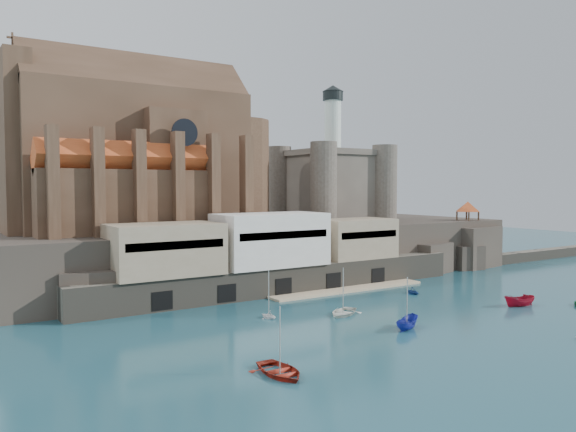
% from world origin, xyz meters
% --- Properties ---
extents(ground, '(300.00, 300.00, 0.00)m').
position_xyz_m(ground, '(0.00, 0.00, 0.00)').
color(ground, '#194553').
rests_on(ground, ground).
extents(promontory, '(100.00, 36.00, 10.00)m').
position_xyz_m(promontory, '(-0.19, 39.37, 4.92)').
color(promontory, '#29231F').
rests_on(promontory, ground).
extents(quay, '(70.00, 12.00, 13.05)m').
position_xyz_m(quay, '(-10.19, 23.07, 6.07)').
color(quay, '#5D574A').
rests_on(quay, ground).
extents(church, '(47.00, 25.93, 30.51)m').
position_xyz_m(church, '(-24.13, 41.85, 22.13)').
color(church, '#442F20').
rests_on(church, promontory).
extents(castle_keep, '(21.20, 21.20, 29.30)m').
position_xyz_m(castle_keep, '(16.08, 41.08, 18.31)').
color(castle_keep, '#4D463C').
rests_on(castle_keep, promontory).
extents(rock_outcrop, '(14.50, 10.50, 8.70)m').
position_xyz_m(rock_outcrop, '(42.00, 25.84, 4.02)').
color(rock_outcrop, '#29231F').
rests_on(rock_outcrop, ground).
extents(pavilion, '(6.40, 6.40, 5.40)m').
position_xyz_m(pavilion, '(42.00, 26.00, 12.73)').
color(pavilion, '#442F20').
rests_on(pavilion, rock_outcrop).
extents(breakwater, '(40.00, 3.00, 2.40)m').
position_xyz_m(breakwater, '(66.00, 24.00, 0.00)').
color(breakwater, '#5D574A').
rests_on(breakwater, ground).
extents(boat_0, '(4.64, 1.55, 6.42)m').
position_xyz_m(boat_0, '(-30.23, -11.15, 0.00)').
color(boat_0, '#A12718').
rests_on(boat_0, ground).
extents(boat_2, '(2.45, 2.42, 4.85)m').
position_xyz_m(boat_2, '(-8.34, -5.69, 0.00)').
color(boat_2, '#1E2896').
rests_on(boat_2, ground).
extents(boat_4, '(2.56, 1.85, 2.70)m').
position_xyz_m(boat_4, '(-19.52, 8.38, 0.00)').
color(boat_4, white).
rests_on(boat_4, ground).
extents(boat_5, '(2.43, 2.39, 5.20)m').
position_xyz_m(boat_5, '(14.72, -5.41, 0.00)').
color(boat_5, maroon).
rests_on(boat_5, ground).
extents(boat_6, '(3.20, 4.30, 5.95)m').
position_xyz_m(boat_6, '(-9.97, 4.64, 0.00)').
color(boat_6, white).
rests_on(boat_6, ground).
extents(boat_7, '(2.70, 1.92, 2.87)m').
position_xyz_m(boat_7, '(8.67, 9.78, 0.00)').
color(boat_7, navy).
rests_on(boat_7, ground).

